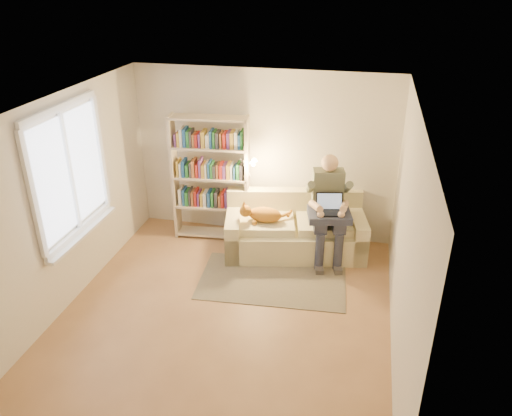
% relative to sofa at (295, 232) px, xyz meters
% --- Properties ---
extents(floor, '(4.50, 4.50, 0.00)m').
position_rel_sofa_xyz_m(floor, '(-0.59, -1.74, -0.31)').
color(floor, '#9B6E46').
rests_on(floor, ground).
extents(ceiling, '(4.00, 4.50, 0.02)m').
position_rel_sofa_xyz_m(ceiling, '(-0.59, -1.74, 2.29)').
color(ceiling, white).
rests_on(ceiling, wall_back).
extents(wall_left, '(0.02, 4.50, 2.60)m').
position_rel_sofa_xyz_m(wall_left, '(-2.59, -1.74, 0.99)').
color(wall_left, silver).
rests_on(wall_left, floor).
extents(wall_right, '(0.02, 4.50, 2.60)m').
position_rel_sofa_xyz_m(wall_right, '(1.41, -1.74, 0.99)').
color(wall_right, silver).
rests_on(wall_right, floor).
extents(wall_back, '(4.00, 0.02, 2.60)m').
position_rel_sofa_xyz_m(wall_back, '(-0.59, 0.51, 0.99)').
color(wall_back, silver).
rests_on(wall_back, floor).
extents(wall_front, '(4.00, 0.02, 2.60)m').
position_rel_sofa_xyz_m(wall_front, '(-0.59, -3.99, 0.99)').
color(wall_front, silver).
rests_on(wall_front, floor).
extents(window, '(0.12, 1.52, 1.69)m').
position_rel_sofa_xyz_m(window, '(-2.54, -1.54, 1.06)').
color(window, white).
rests_on(window, wall_left).
extents(sofa, '(2.18, 1.32, 0.87)m').
position_rel_sofa_xyz_m(sofa, '(0.00, 0.00, 0.00)').
color(sofa, beige).
rests_on(sofa, floor).
extents(person, '(0.56, 0.77, 1.54)m').
position_rel_sofa_xyz_m(person, '(0.47, -0.06, 0.54)').
color(person, '#676E59').
rests_on(person, sofa).
extents(cat, '(0.71, 0.36, 0.27)m').
position_rel_sofa_xyz_m(cat, '(-0.46, -0.23, 0.35)').
color(cat, orange).
rests_on(cat, sofa).
extents(blanket, '(0.68, 0.60, 0.10)m').
position_rel_sofa_xyz_m(blanket, '(0.55, -0.21, 0.44)').
color(blanket, '#272C44').
rests_on(blanket, person).
extents(laptop, '(0.43, 0.39, 0.31)m').
position_rel_sofa_xyz_m(laptop, '(0.54, -0.20, 0.55)').
color(laptop, black).
rests_on(laptop, blanket).
extents(bookshelf, '(1.32, 0.41, 1.96)m').
position_rel_sofa_xyz_m(bookshelf, '(-1.33, 0.16, 0.77)').
color(bookshelf, beige).
rests_on(bookshelf, floor).
extents(rug, '(2.06, 1.31, 0.01)m').
position_rel_sofa_xyz_m(rug, '(-0.16, -0.89, -0.31)').
color(rug, '#7B7059').
rests_on(rug, floor).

